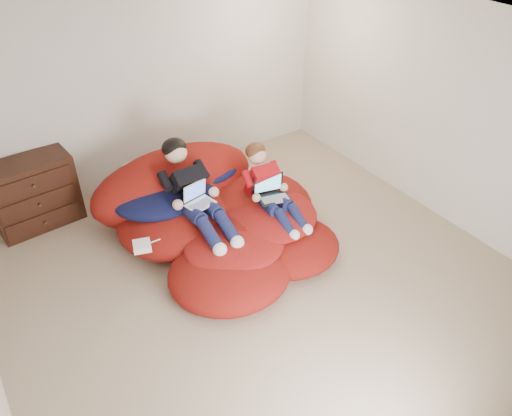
{
  "coord_description": "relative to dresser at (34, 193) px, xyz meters",
  "views": [
    {
      "loc": [
        -2.12,
        -3.17,
        3.66
      ],
      "look_at": [
        0.15,
        0.26,
        0.7
      ],
      "focal_mm": 35.0,
      "sensor_mm": 36.0,
      "label": 1
    }
  ],
  "objects": [
    {
      "name": "power_adapter",
      "position": [
        0.68,
        -1.57,
        -0.0
      ],
      "size": [
        0.22,
        0.22,
        0.07
      ],
      "primitive_type": "cube",
      "rotation": [
        0.0,
        0.0,
        -0.3
      ],
      "color": "white",
      "rests_on": "beanbag_pile"
    },
    {
      "name": "dresser",
      "position": [
        0.0,
        0.0,
        0.0
      ],
      "size": [
        0.98,
        0.57,
        0.85
      ],
      "color": "black",
      "rests_on": "ground"
    },
    {
      "name": "younger_boy",
      "position": [
        2.2,
        -1.61,
        0.21
      ],
      "size": [
        0.35,
        1.04,
        0.73
      ],
      "color": "red",
      "rests_on": "beanbag_pile"
    },
    {
      "name": "laptop_black",
      "position": [
        2.2,
        -1.67,
        0.15
      ],
      "size": [
        0.4,
        0.35,
        0.26
      ],
      "color": "black",
      "rests_on": "younger_boy"
    },
    {
      "name": "laptop_white",
      "position": [
        1.41,
        -1.42,
        0.22
      ],
      "size": [
        0.33,
        0.3,
        0.22
      ],
      "color": "white",
      "rests_on": "older_boy"
    },
    {
      "name": "room_shell",
      "position": [
        1.63,
        -2.25,
        -0.2
      ],
      "size": [
        5.1,
        5.1,
        2.77
      ],
      "color": "tan",
      "rests_on": "ground"
    },
    {
      "name": "beanbag_pile",
      "position": [
        1.63,
        -1.32,
        -0.15
      ],
      "size": [
        2.45,
        2.49,
        0.93
      ],
      "color": "maroon",
      "rests_on": "ground"
    },
    {
      "name": "older_boy",
      "position": [
        1.41,
        -1.28,
        0.28
      ],
      "size": [
        0.37,
        1.32,
        0.79
      ],
      "color": "black",
      "rests_on": "beanbag_pile"
    },
    {
      "name": "cream_pillow",
      "position": [
        1.07,
        -0.54,
        0.2
      ],
      "size": [
        0.47,
        0.3,
        0.3
      ],
      "primitive_type": "ellipsoid",
      "color": "white",
      "rests_on": "beanbag_pile"
    }
  ]
}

